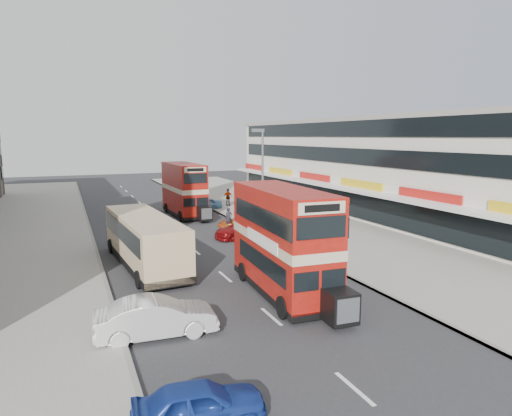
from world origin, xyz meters
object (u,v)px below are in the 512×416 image
car_left_near (199,404)px  pedestrian_far (228,197)px  bus_main (283,241)px  coach (144,239)px  car_left_front (156,317)px  car_right_c (204,204)px  cyclist (229,224)px  street_lamp (262,172)px  bus_second (184,189)px  car_right_b (246,222)px  car_right_a (245,229)px  pedestrian_near (299,230)px

car_left_near → pedestrian_far: pedestrian_far is taller
bus_main → pedestrian_far: (6.63, 26.85, -1.57)m
coach → car_left_front: 10.00m
car_right_c → cyclist: (-1.38, -11.59, 0.08)m
street_lamp → car_right_c: street_lamp is taller
street_lamp → bus_second: (-3.84, 9.66, -2.24)m
street_lamp → car_right_c: (-1.20, 12.09, -4.16)m
bus_second → coach: size_ratio=0.84×
car_right_b → cyclist: bearing=-76.5°
car_right_a → pedestrian_far: pedestrian_far is taller
pedestrian_far → street_lamp: bearing=-100.6°
car_left_front → car_left_near: bearing=-176.2°
bus_main → car_right_a: (2.77, 12.10, -1.94)m
pedestrian_far → coach: bearing=-124.5°
street_lamp → pedestrian_near: bearing=-79.4°
car_right_a → cyclist: bearing=-171.1°
bus_main → car_right_b: size_ratio=1.96×
coach → car_right_b: size_ratio=2.26×
street_lamp → car_right_c: bearing=95.7°
car_left_front → cyclist: bearing=-24.6°
street_lamp → pedestrian_near: 6.08m
car_left_front → pedestrian_far: bearing=-20.8°
pedestrian_near → car_right_c: bearing=-124.6°
car_left_near → car_left_front: (-0.03, 5.87, 0.15)m
car_left_front → cyclist: 18.69m
car_right_b → bus_main: bearing=-18.4°
bus_main → car_right_c: 26.00m
bus_second → pedestrian_far: bearing=-149.5°
pedestrian_far → bus_second: bearing=-150.4°
car_right_b → car_left_front: bearing=-35.1°
bus_second → cyclist: bearing=95.9°
car_left_near → car_right_a: 22.40m
bus_main → car_left_front: 7.23m
pedestrian_near → pedestrian_far: pedestrian_far is taller
bus_main → car_right_c: bearing=-94.7°
car_right_a → cyclist: 2.06m
cyclist → car_right_b: bearing=15.3°
street_lamp → pedestrian_far: size_ratio=4.51×
coach → car_right_a: bearing=25.3°
bus_second → street_lamp: bearing=109.7°
coach → pedestrian_far: coach is taller
cyclist → bus_main: bearing=-100.7°
car_right_b → pedestrian_near: bearing=14.3°
car_right_a → pedestrian_near: bearing=35.5°
bus_main → cyclist: 14.39m
car_left_near → car_right_c: (10.13, 33.95, 0.02)m
car_right_a → street_lamp: bearing=119.5°
bus_main → coach: bus_main is taller
street_lamp → car_left_front: street_lamp is taller
car_right_b → car_right_c: 11.09m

